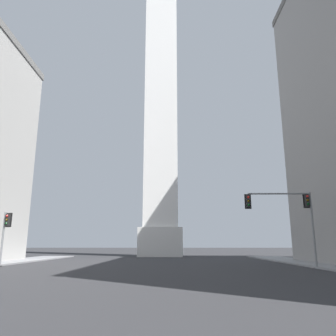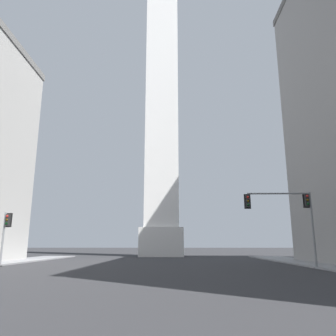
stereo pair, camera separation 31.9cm
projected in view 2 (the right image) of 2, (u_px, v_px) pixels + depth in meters
The scene contains 3 objects.
obelisk at pixel (163, 78), 62.65m from camera, with size 7.29×7.29×68.39m.
traffic_light_mid_left at pixel (5, 230), 30.39m from camera, with size 0.80×0.52×4.91m.
traffic_light_mid_right at pixel (289, 209), 28.71m from camera, with size 5.97×0.51×6.48m.
Camera 2 is at (2.25, -0.27, 1.99)m, focal length 35.00 mm.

